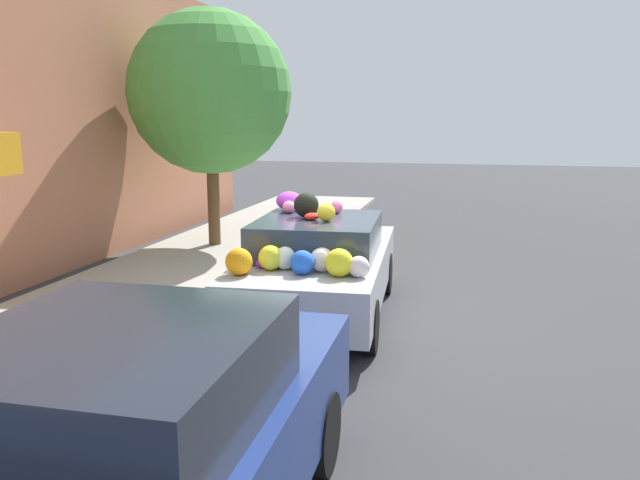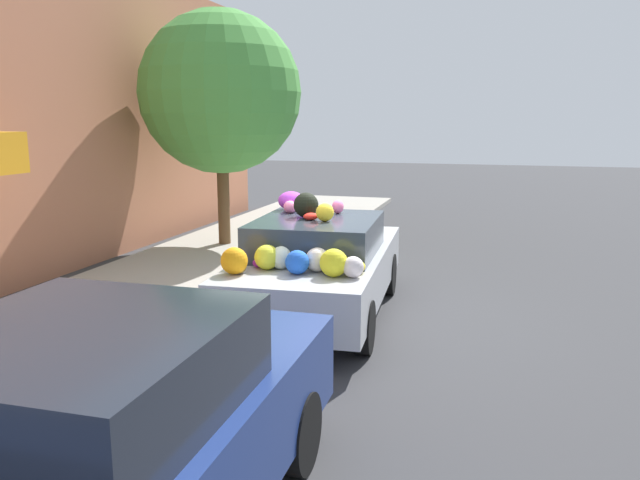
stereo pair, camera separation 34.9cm
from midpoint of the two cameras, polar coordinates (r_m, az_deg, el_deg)
ground_plane at (r=8.51m, az=1.06°, el=-6.90°), size 60.00×60.00×0.00m
sidewalk_curb at (r=9.54m, az=-14.85°, el=-4.93°), size 24.00×3.20×0.12m
street_tree at (r=12.64m, az=-8.29°, el=13.17°), size 3.17×3.17×4.59m
fire_hydrant at (r=6.59m, az=-20.40°, el=-8.79°), size 0.20×0.20×0.70m
art_car at (r=8.26m, az=1.10°, el=-2.19°), size 4.15×1.99×1.68m
parked_car_plain at (r=3.95m, az=-17.02°, el=-17.32°), size 3.93×1.87×1.52m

